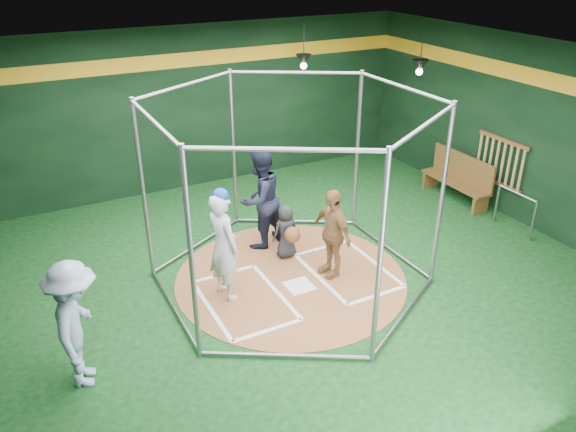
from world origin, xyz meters
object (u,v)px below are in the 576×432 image
visitor_leopard (332,233)px  dugout_bench (459,177)px  batter_figure (223,244)px  umpire (260,199)px

visitor_leopard → dugout_bench: (3.97, 1.32, -0.26)m
batter_figure → dugout_bench: (5.76, 1.11, -0.40)m
batter_figure → dugout_bench: size_ratio=1.06×
umpire → dugout_bench: (4.58, -0.11, -0.41)m
batter_figure → dugout_bench: bearing=10.9°
batter_figure → visitor_leopard: size_ratio=1.20×
visitor_leopard → dugout_bench: bearing=103.0°
visitor_leopard → umpire: (-0.61, 1.43, 0.15)m
batter_figure → dugout_bench: batter_figure is taller
umpire → dugout_bench: size_ratio=1.06×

